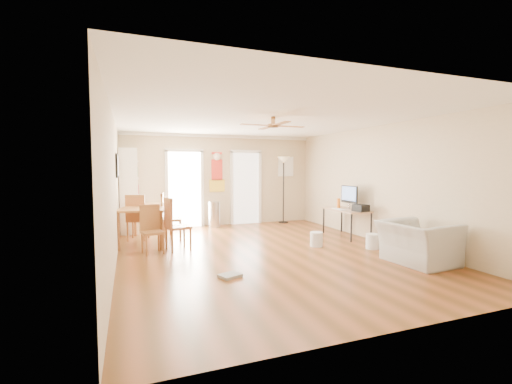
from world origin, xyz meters
name	(u,v)px	position (x,y,z in m)	size (l,w,h in m)	color
floor	(267,252)	(0.00, 0.00, 0.00)	(7.00, 7.00, 0.00)	brown
ceiling	(267,119)	(0.00, 0.00, 2.60)	(5.50, 7.00, 0.00)	silver
wall_back	(221,180)	(0.00, 3.50, 1.30)	(5.50, 0.04, 2.60)	beige
wall_front	(401,204)	(0.00, -3.50, 1.30)	(5.50, 0.04, 2.60)	beige
wall_left	(114,189)	(-2.75, 0.00, 1.30)	(0.04, 7.00, 2.60)	beige
wall_right	(381,184)	(2.75, 0.00, 1.30)	(0.04, 7.00, 2.60)	beige
crown_molding	(267,121)	(0.00, 0.00, 2.56)	(5.50, 7.00, 0.08)	white
kitchen_doorway	(185,190)	(-1.05, 3.48, 1.05)	(0.90, 0.10, 2.10)	white
bathroom_doorway	(246,188)	(0.75, 3.48, 1.05)	(0.80, 0.10, 2.10)	white
wall_decal	(217,172)	(-0.13, 3.48, 1.55)	(0.46, 0.03, 1.10)	red
ac_grille	(286,167)	(2.05, 3.47, 1.70)	(0.50, 0.04, 0.60)	white
framed_poster	(117,166)	(-2.73, 1.40, 1.70)	(0.04, 0.66, 0.48)	black
ceiling_fan	(273,126)	(0.00, -0.30, 2.43)	(1.24, 1.24, 0.20)	#593819
bookshelf	(129,191)	(-2.52, 3.21, 1.07)	(0.43, 0.97, 2.15)	white
dining_table	(147,224)	(-2.15, 1.80, 0.40)	(0.97, 1.61, 0.81)	olive
dining_chair_right_a	(172,217)	(-1.60, 1.89, 0.54)	(0.44, 0.44, 1.07)	olive
dining_chair_right_b	(178,224)	(-1.60, 0.79, 0.53)	(0.44, 0.44, 1.06)	#A35F34
dining_chair_near	(153,230)	(-2.10, 0.68, 0.47)	(0.38, 0.38, 0.93)	#A46135
dining_chair_far	(138,217)	(-2.33, 2.14, 0.52)	(0.43, 0.43, 1.04)	#AC6737
trash_can	(214,214)	(-0.28, 3.20, 0.36)	(0.33, 0.33, 0.71)	#B6B6B8
torchiere_lamp	(283,190)	(1.86, 3.22, 1.00)	(0.38, 0.38, 1.99)	black
computer_desk	(346,223)	(2.39, 0.78, 0.33)	(0.62, 1.24, 0.66)	#A8825B
imac	(349,197)	(2.47, 0.78, 0.95)	(0.08, 0.61, 0.57)	black
keyboard	(339,209)	(2.20, 0.82, 0.67)	(0.14, 0.43, 0.02)	silver
printer	(361,208)	(2.45, 0.31, 0.74)	(0.27, 0.31, 0.16)	black
orange_bottle	(339,203)	(2.30, 0.97, 0.79)	(0.08, 0.08, 0.25)	orange
wastebasket_a	(316,239)	(1.18, 0.10, 0.15)	(0.26, 0.26, 0.31)	silver
wastebasket_b	(373,241)	(2.14, -0.49, 0.15)	(0.27, 0.27, 0.31)	silver
floor_cloth	(230,276)	(-1.10, -1.23, 0.02)	(0.31, 0.25, 0.04)	gray
armchair	(418,243)	(2.15, -1.65, 0.36)	(1.12, 0.98, 0.73)	#A6A7A1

